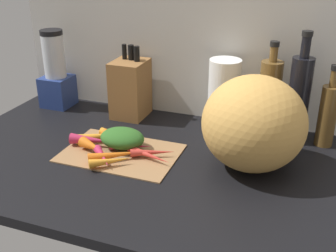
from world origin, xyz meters
TOP-DOWN VIEW (x-y plane):
  - ground_plane at (0.00, 0.00)cm, footprint 170.00×80.00cm
  - wall_back at (0.00, 38.50)cm, footprint 170.00×3.00cm
  - cutting_board at (-27.81, -0.67)cm, footprint 36.09×24.84cm
  - carrot_0 at (-30.27, -7.94)cm, footprint 10.05×10.19cm
  - carrot_1 at (-26.91, -9.68)cm, footprint 11.45×9.67cm
  - carrot_2 at (-33.23, 6.74)cm, footprint 11.52×3.97cm
  - carrot_3 at (-17.16, 0.11)cm, footprint 13.49×7.83cm
  - carrot_4 at (-32.96, 2.01)cm, footprint 10.59×11.54cm
  - carrot_5 at (-25.42, 1.73)cm, footprint 13.31×6.68cm
  - carrot_6 at (-36.53, 4.27)cm, footprint 16.36×12.87cm
  - carrot_7 at (-35.70, -3.91)cm, footprint 11.18×7.13cm
  - carrot_8 at (-26.87, -5.71)cm, footprint 15.34×12.14cm
  - carrot_9 at (-17.67, -1.99)cm, footprint 15.58×6.67cm
  - carrot_10 at (-38.64, 0.29)cm, footprint 14.31×6.03cm
  - carrot_11 at (-28.44, 4.48)cm, footprint 10.98×11.55cm
  - carrot_greens_pile at (-28.63, 2.42)cm, footprint 14.58×11.22cm
  - winter_squash at (11.90, 5.71)cm, footprint 29.95×29.91cm
  - knife_block at (-37.81, 28.82)cm, footprint 11.87×14.00cm
  - blender_appliance at (-69.81, 28.19)cm, footprint 11.21×11.21cm
  - paper_towel_roll at (-2.39, 29.50)cm, footprint 10.88×10.88cm
  - bottle_0 at (12.93, 30.28)cm, footprint 7.39×7.39cm
  - bottle_1 at (22.45, 28.05)cm, footprint 7.05×7.05cm
  - bottle_2 at (31.99, 28.35)cm, footprint 5.87×5.87cm

SIDE VIEW (x-z plane):
  - ground_plane at x=0.00cm, z-range -3.00..0.00cm
  - cutting_board at x=-27.81cm, z-range 0.00..0.80cm
  - carrot_5 at x=-25.42cm, z-range 0.80..2.90cm
  - carrot_9 at x=-17.67cm, z-range 0.80..3.19cm
  - carrot_3 at x=-17.16cm, z-range 0.80..3.29cm
  - carrot_11 at x=-28.44cm, z-range 0.80..3.37cm
  - carrot_0 at x=-30.27cm, z-range 0.80..3.50cm
  - carrot_1 at x=-26.91cm, z-range 0.80..3.58cm
  - carrot_8 at x=-26.87cm, z-range 0.80..3.76cm
  - carrot_2 at x=-33.23cm, z-range 0.80..3.87cm
  - carrot_4 at x=-32.96cm, z-range 0.80..3.94cm
  - carrot_6 at x=-36.53cm, z-range 0.80..4.02cm
  - carrot_10 at x=-38.64cm, z-range 0.80..4.38cm
  - carrot_7 at x=-35.70cm, z-range 0.80..4.39cm
  - carrot_greens_pile at x=-28.63cm, z-range 0.80..6.97cm
  - bottle_2 at x=31.99cm, z-range -2.68..24.30cm
  - knife_block at x=-37.81cm, z-range -2.50..24.42cm
  - paper_towel_roll at x=-2.39cm, z-range 0.00..25.10cm
  - blender_appliance at x=-69.81cm, z-range -2.14..28.42cm
  - bottle_0 at x=12.93cm, z-range -2.74..29.59cm
  - winter_squash at x=11.90cm, z-range 0.00..27.88cm
  - bottle_1 at x=22.45cm, z-range -3.20..33.57cm
  - wall_back at x=0.00cm, z-range 0.00..60.00cm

